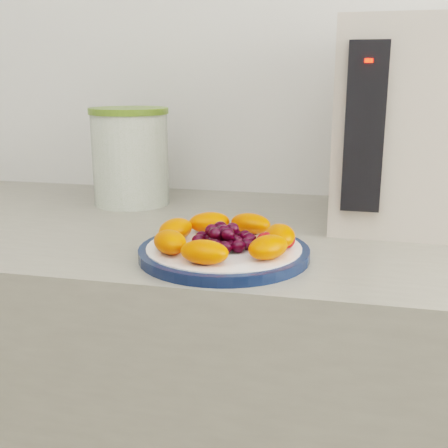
# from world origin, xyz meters

# --- Properties ---
(wall_back) EXTENTS (3.50, 0.02, 2.60)m
(wall_back) POSITION_xyz_m (0.00, 1.51, 1.30)
(wall_back) COLOR silver
(wall_back) RESTS_ON floor
(plate_rim) EXTENTS (0.24, 0.24, 0.01)m
(plate_rim) POSITION_xyz_m (0.00, 1.03, 0.91)
(plate_rim) COLOR #0B193B
(plate_rim) RESTS_ON counter
(plate_face) EXTENTS (0.22, 0.22, 0.02)m
(plate_face) POSITION_xyz_m (0.00, 1.03, 0.91)
(plate_face) COLOR white
(plate_face) RESTS_ON counter
(canister) EXTENTS (0.19, 0.19, 0.18)m
(canister) POSITION_xyz_m (-0.26, 1.33, 0.99)
(canister) COLOR #395A17
(canister) RESTS_ON counter
(canister_lid) EXTENTS (0.20, 0.20, 0.01)m
(canister_lid) POSITION_xyz_m (-0.26, 1.33, 1.09)
(canister_lid) COLOR #577523
(canister_lid) RESTS_ON canister
(appliance_body) EXTENTS (0.20, 0.28, 0.34)m
(appliance_body) POSITION_xyz_m (0.24, 1.30, 1.07)
(appliance_body) COLOR beige
(appliance_body) RESTS_ON counter
(appliance_panel) EXTENTS (0.06, 0.02, 0.25)m
(appliance_panel) POSITION_xyz_m (0.19, 1.16, 1.08)
(appliance_panel) COLOR black
(appliance_panel) RESTS_ON appliance_body
(appliance_led) EXTENTS (0.01, 0.01, 0.01)m
(appliance_led) POSITION_xyz_m (0.19, 1.15, 1.17)
(appliance_led) COLOR #FF0C05
(appliance_led) RESTS_ON appliance_panel
(fruit_plate) EXTENTS (0.21, 0.21, 0.03)m
(fruit_plate) POSITION_xyz_m (0.00, 1.03, 0.93)
(fruit_plate) COLOR #FF4400
(fruit_plate) RESTS_ON plate_face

